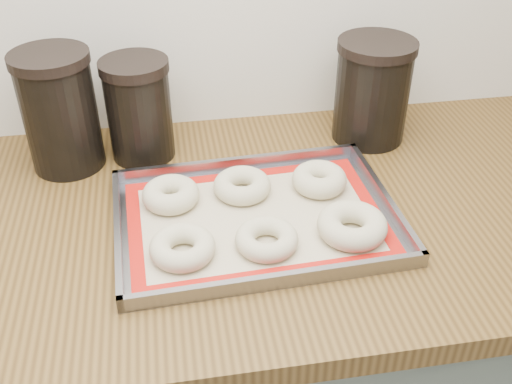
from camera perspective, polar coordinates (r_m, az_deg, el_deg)
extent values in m
cube|color=slate|center=(1.37, 0.21, -17.40)|extent=(3.00, 0.65, 0.86)
cube|color=brown|center=(1.04, 0.26, -2.28)|extent=(3.06, 0.68, 0.04)
cube|color=gray|center=(1.00, 0.00, -2.72)|extent=(0.47, 0.35, 0.00)
cube|color=gray|center=(1.12, -1.70, 2.74)|extent=(0.46, 0.03, 0.02)
cube|color=gray|center=(0.87, 2.21, -8.42)|extent=(0.46, 0.03, 0.02)
cube|color=gray|center=(0.98, -13.02, -3.76)|extent=(0.02, 0.33, 0.02)
cube|color=gray|center=(1.05, 12.08, -0.55)|extent=(0.02, 0.33, 0.02)
cube|color=#C6B793|center=(1.00, 0.00, -2.59)|extent=(0.43, 0.31, 0.00)
cube|color=red|center=(1.10, -1.45, 1.65)|extent=(0.42, 0.04, 0.00)
cube|color=red|center=(0.90, 1.79, -7.69)|extent=(0.42, 0.04, 0.00)
cube|color=red|center=(0.98, -11.45, -3.96)|extent=(0.03, 0.25, 0.00)
cube|color=red|center=(1.05, 10.72, -1.10)|extent=(0.03, 0.25, 0.00)
torus|color=beige|center=(0.92, -7.02, -5.25)|extent=(0.11, 0.11, 0.03)
torus|color=beige|center=(0.93, 1.03, -4.51)|extent=(0.11, 0.11, 0.03)
torus|color=beige|center=(0.96, 9.14, -3.17)|extent=(0.14, 0.14, 0.04)
torus|color=beige|center=(1.03, -8.12, -0.24)|extent=(0.12, 0.12, 0.04)
torus|color=beige|center=(1.05, -1.33, 0.63)|extent=(0.10, 0.10, 0.03)
torus|color=beige|center=(1.06, 6.04, 1.21)|extent=(0.12, 0.12, 0.04)
cylinder|color=black|center=(1.15, -18.09, 6.90)|extent=(0.13, 0.13, 0.20)
cylinder|color=black|center=(1.11, -19.15, 11.96)|extent=(0.14, 0.14, 0.02)
cylinder|color=black|center=(1.15, -11.03, 7.26)|extent=(0.12, 0.12, 0.17)
cylinder|color=black|center=(1.11, -11.60, 11.68)|extent=(0.13, 0.13, 0.02)
cylinder|color=black|center=(1.21, 10.96, 9.04)|extent=(0.14, 0.14, 0.18)
cylinder|color=black|center=(1.17, 11.52, 13.49)|extent=(0.15, 0.15, 0.02)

